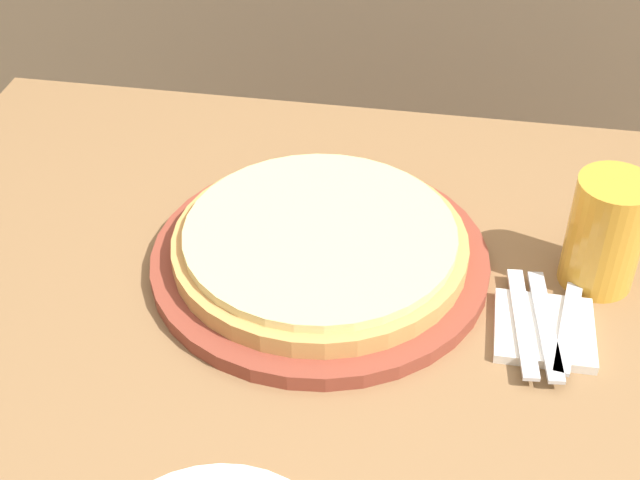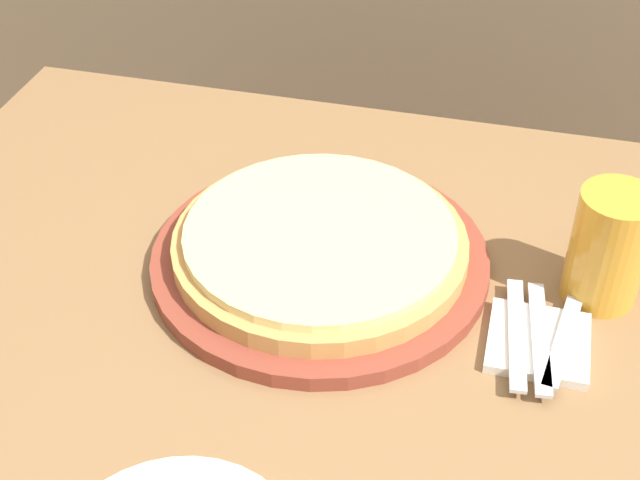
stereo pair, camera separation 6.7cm
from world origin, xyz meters
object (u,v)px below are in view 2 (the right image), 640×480
(pizza_on_board, at_px, (320,249))
(fork, at_px, (516,333))
(spoon, at_px, (563,341))
(dinner_knife, at_px, (540,337))
(beer_glass, at_px, (610,243))

(pizza_on_board, relative_size, fork, 2.35)
(fork, height_order, spoon, same)
(fork, distance_m, dinner_knife, 0.02)
(beer_glass, relative_size, dinner_knife, 0.81)
(pizza_on_board, height_order, fork, pizza_on_board)
(dinner_knife, bearing_deg, pizza_on_board, 164.46)
(beer_glass, relative_size, spoon, 0.96)
(pizza_on_board, distance_m, spoon, 0.30)
(pizza_on_board, xyz_separation_m, beer_glass, (0.33, 0.03, 0.05))
(dinner_knife, distance_m, spoon, 0.02)
(pizza_on_board, distance_m, beer_glass, 0.33)
(fork, relative_size, spoon, 1.17)
(beer_glass, bearing_deg, pizza_on_board, -174.70)
(fork, bearing_deg, spoon, 0.00)
(pizza_on_board, relative_size, spoon, 2.76)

